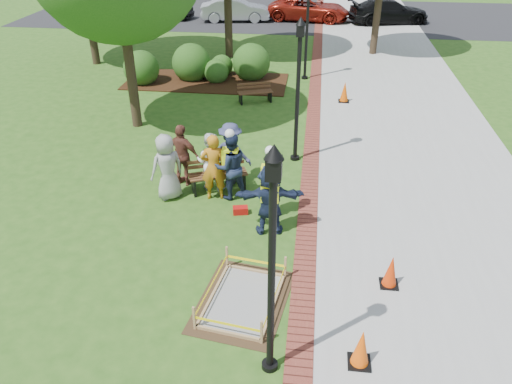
# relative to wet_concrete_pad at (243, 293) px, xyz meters

# --- Properties ---
(ground) EXTENTS (100.00, 100.00, 0.00)m
(ground) POSITION_rel_wet_concrete_pad_xyz_m (-0.55, 1.45, -0.23)
(ground) COLOR #285116
(ground) RESTS_ON ground
(sidewalk) EXTENTS (6.00, 60.00, 0.02)m
(sidewalk) POSITION_rel_wet_concrete_pad_xyz_m (4.45, 11.45, -0.22)
(sidewalk) COLOR #9E9E99
(sidewalk) RESTS_ON ground
(brick_edging) EXTENTS (0.50, 60.00, 0.03)m
(brick_edging) POSITION_rel_wet_concrete_pad_xyz_m (1.20, 11.45, -0.22)
(brick_edging) COLOR maroon
(brick_edging) RESTS_ON ground
(mulch_bed) EXTENTS (7.00, 3.00, 0.05)m
(mulch_bed) POSITION_rel_wet_concrete_pad_xyz_m (-3.55, 13.45, -0.21)
(mulch_bed) COLOR #381E0F
(mulch_bed) RESTS_ON ground
(parking_lot) EXTENTS (36.00, 12.00, 0.01)m
(parking_lot) POSITION_rel_wet_concrete_pad_xyz_m (-0.55, 28.45, -0.23)
(parking_lot) COLOR black
(parking_lot) RESTS_ON ground
(wet_concrete_pad) EXTENTS (2.03, 2.53, 0.55)m
(wet_concrete_pad) POSITION_rel_wet_concrete_pad_xyz_m (0.00, 0.00, 0.00)
(wet_concrete_pad) COLOR #47331E
(wet_concrete_pad) RESTS_ON ground
(bench_near) EXTENTS (1.66, 1.06, 0.85)m
(bench_near) POSITION_rel_wet_concrete_pad_xyz_m (-1.31, 4.34, 0.04)
(bench_near) COLOR brown
(bench_near) RESTS_ON ground
(bench_far) EXTENTS (1.43, 0.89, 0.74)m
(bench_far) POSITION_rel_wet_concrete_pad_xyz_m (-1.13, 11.25, 0.00)
(bench_far) COLOR brown
(bench_far) RESTS_ON ground
(cone_front) EXTENTS (0.40, 0.40, 0.79)m
(cone_front) POSITION_rel_wet_concrete_pad_xyz_m (2.24, -1.29, 0.15)
(cone_front) COLOR black
(cone_front) RESTS_ON ground
(cone_back) EXTENTS (0.38, 0.38, 0.75)m
(cone_back) POSITION_rel_wet_concrete_pad_xyz_m (2.97, 0.85, 0.13)
(cone_back) COLOR black
(cone_back) RESTS_ON ground
(cone_far) EXTENTS (0.41, 0.41, 0.81)m
(cone_far) POSITION_rel_wet_concrete_pad_xyz_m (2.35, 11.69, 0.16)
(cone_far) COLOR black
(cone_far) RESTS_ON ground
(toolbox) EXTENTS (0.42, 0.29, 0.19)m
(toolbox) POSITION_rel_wet_concrete_pad_xyz_m (-0.52, 3.20, -0.14)
(toolbox) COLOR #AD0F0D
(toolbox) RESTS_ON ground
(lamp_near) EXTENTS (0.28, 0.28, 4.26)m
(lamp_near) POSITION_rel_wet_concrete_pad_xyz_m (0.70, -1.55, 2.25)
(lamp_near) COLOR black
(lamp_near) RESTS_ON ground
(lamp_mid) EXTENTS (0.28, 0.28, 4.26)m
(lamp_mid) POSITION_rel_wet_concrete_pad_xyz_m (0.70, 6.45, 2.25)
(lamp_mid) COLOR black
(lamp_mid) RESTS_ON ground
(lamp_far) EXTENTS (0.28, 0.28, 4.26)m
(lamp_far) POSITION_rel_wet_concrete_pad_xyz_m (0.70, 14.45, 2.25)
(lamp_far) COLOR black
(lamp_far) RESTS_ON ground
(shrub_a) EXTENTS (1.53, 1.53, 1.53)m
(shrub_a) POSITION_rel_wet_concrete_pad_xyz_m (-6.28, 12.96, -0.23)
(shrub_a) COLOR #1D4C15
(shrub_a) RESTS_ON ground
(shrub_b) EXTENTS (1.69, 1.69, 1.69)m
(shrub_b) POSITION_rel_wet_concrete_pad_xyz_m (-4.27, 13.79, -0.23)
(shrub_b) COLOR #1D4C15
(shrub_b) RESTS_ON ground
(shrub_c) EXTENTS (1.07, 1.07, 1.07)m
(shrub_c) POSITION_rel_wet_concrete_pad_xyz_m (-3.12, 13.54, -0.23)
(shrub_c) COLOR #1D4C15
(shrub_c) RESTS_ON ground
(shrub_d) EXTENTS (1.66, 1.66, 1.66)m
(shrub_d) POSITION_rel_wet_concrete_pad_xyz_m (-1.67, 14.22, -0.23)
(shrub_d) COLOR #1D4C15
(shrub_d) RESTS_ON ground
(shrub_e) EXTENTS (0.99, 0.99, 0.99)m
(shrub_e) POSITION_rel_wet_concrete_pad_xyz_m (-3.06, 14.52, -0.23)
(shrub_e) COLOR #1D4C15
(shrub_e) RESTS_ON ground
(casual_person_a) EXTENTS (0.68, 0.66, 1.82)m
(casual_person_a) POSITION_rel_wet_concrete_pad_xyz_m (-2.55, 3.78, 0.67)
(casual_person_a) COLOR gray
(casual_person_a) RESTS_ON ground
(casual_person_b) EXTENTS (0.65, 0.49, 1.85)m
(casual_person_b) POSITION_rel_wet_concrete_pad_xyz_m (-1.32, 3.90, 0.69)
(casual_person_b) COLOR #BA7015
(casual_person_b) RESTS_ON ground
(casual_person_c) EXTENTS (0.56, 0.39, 1.66)m
(casual_person_c) POSITION_rel_wet_concrete_pad_xyz_m (-1.52, 4.39, 0.60)
(casual_person_c) COLOR white
(casual_person_c) RESTS_ON ground
(casual_person_d) EXTENTS (0.65, 0.52, 1.78)m
(casual_person_d) POSITION_rel_wet_concrete_pad_xyz_m (-2.32, 4.54, 0.65)
(casual_person_d) COLOR brown
(casual_person_d) RESTS_ON ground
(casual_person_e) EXTENTS (0.62, 0.44, 1.78)m
(casual_person_e) POSITION_rel_wet_concrete_pad_xyz_m (-1.03, 4.83, 0.65)
(casual_person_e) COLOR #35395C
(casual_person_e) RESTS_ON ground
(hivis_worker_a) EXTENTS (0.62, 0.45, 1.93)m
(hivis_worker_a) POSITION_rel_wet_concrete_pad_xyz_m (0.29, 2.50, 0.72)
(hivis_worker_a) COLOR #171A3C
(hivis_worker_a) RESTS_ON ground
(hivis_worker_b) EXTENTS (0.68, 0.62, 1.95)m
(hivis_worker_b) POSITION_rel_wet_concrete_pad_xyz_m (0.21, 3.22, 0.73)
(hivis_worker_b) COLOR #18243F
(hivis_worker_b) RESTS_ON ground
(hivis_worker_c) EXTENTS (0.69, 0.58, 1.98)m
(hivis_worker_c) POSITION_rel_wet_concrete_pad_xyz_m (-0.89, 3.99, 0.74)
(hivis_worker_c) COLOR #16243B
(hivis_worker_c) RESTS_ON ground
(parked_car_a) EXTENTS (3.25, 5.19, 1.57)m
(parked_car_a) POSITION_rel_wet_concrete_pad_xyz_m (-9.18, 26.29, -0.23)
(parked_car_a) COLOR black
(parked_car_a) RESTS_ON ground
(parked_car_b) EXTENTS (2.76, 5.07, 1.57)m
(parked_car_b) POSITION_rel_wet_concrete_pad_xyz_m (-4.23, 25.83, -0.23)
(parked_car_b) COLOR #A8A9AD
(parked_car_b) RESTS_ON ground
(parked_car_c) EXTENTS (2.70, 5.06, 1.58)m
(parked_car_c) POSITION_rel_wet_concrete_pad_xyz_m (0.51, 26.64, -0.23)
(parked_car_c) COLOR #9E2114
(parked_car_c) RESTS_ON ground
(parked_car_d) EXTENTS (3.25, 5.26, 1.59)m
(parked_car_d) POSITION_rel_wet_concrete_pad_xyz_m (5.55, 26.42, -0.23)
(parked_car_d) COLOR black
(parked_car_d) RESTS_ON ground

